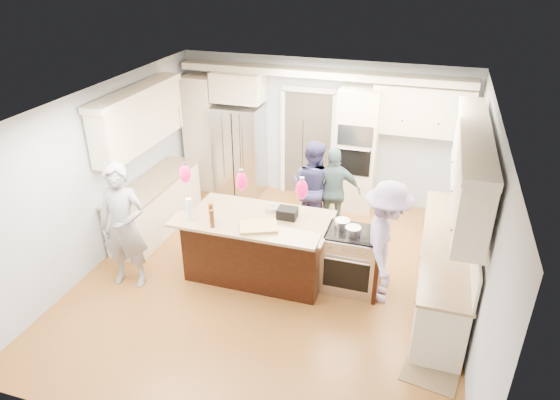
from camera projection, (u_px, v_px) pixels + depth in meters
The scene contains 23 objects.
ground_plane at pixel (273, 277), 7.58m from camera, with size 6.00×6.00×0.00m, color #AC742F.
room_shell at pixel (272, 167), 6.75m from camera, with size 5.54×6.04×2.72m.
refrigerator at pixel (240, 150), 9.83m from camera, with size 0.90×0.70×1.80m, color #B7B7BC.
oven_column at pixel (357, 151), 9.12m from camera, with size 0.72×0.69×2.30m.
back_upper_cabinets at pixel (280, 114), 9.36m from camera, with size 5.30×0.61×2.54m.
right_counter_run at pixel (452, 233), 6.71m from camera, with size 0.64×3.10×2.51m.
left_cabinets at pixel (150, 174), 8.43m from camera, with size 0.64×2.30×2.51m.
kitchen_island at pixel (259, 245), 7.49m from camera, with size 2.10×1.46×1.12m.
island_range at pixel (353, 260), 7.19m from camera, with size 0.82×0.71×0.92m.
pendant_lights at pixel (241, 181), 6.39m from camera, with size 1.75×0.15×1.03m.
person_bar_end at pixel (123, 226), 7.06m from camera, with size 0.69×0.46×1.90m, color gray.
person_far_left at pixel (313, 187), 8.51m from camera, with size 0.80×0.63×1.65m, color navy.
person_far_right at pixel (334, 192), 8.43m from camera, with size 0.92×0.38×1.56m, color #465F62.
person_range_side at pixel (385, 243), 6.78m from camera, with size 1.16×0.66×1.79m, color #A08FC0.
floor_rug at pixel (434, 362), 6.02m from camera, with size 0.63×0.92×0.01m, color olive.
water_bottle at pixel (189, 210), 6.77m from camera, with size 0.08×0.08×0.34m, color silver.
beer_bottle_a at pixel (190, 208), 6.92m from camera, with size 0.06×0.06×0.26m, color #4A270D.
beer_bottle_b at pixel (212, 219), 6.65m from camera, with size 0.06×0.06×0.25m, color #4A270D.
beer_bottle_c at pixel (211, 213), 6.80m from camera, with size 0.06×0.06×0.26m, color #4A270D.
drink_can at pixel (211, 218), 6.80m from camera, with size 0.06×0.06×0.12m, color #B7B7BC.
cutting_board at pixel (259, 227), 6.68m from camera, with size 0.50×0.35×0.04m, color tan.
pot_large at pixel (342, 224), 7.06m from camera, with size 0.22×0.22×0.13m, color #B7B7BC.
pot_small at pixel (353, 231), 6.91m from camera, with size 0.22×0.22×0.11m, color #B7B7BC.
Camera 1 is at (1.95, -5.90, 4.50)m, focal length 32.00 mm.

